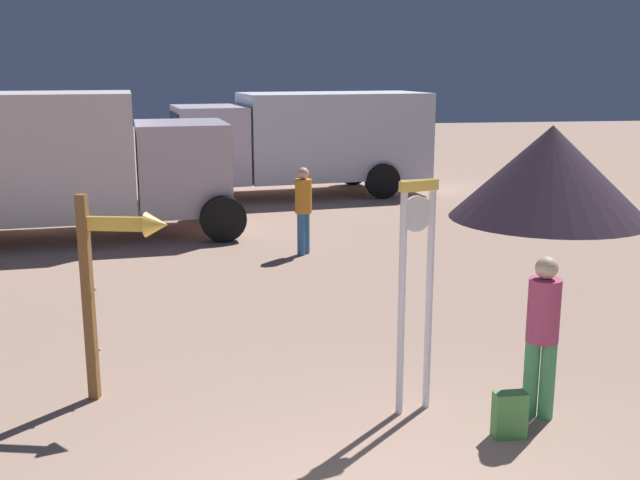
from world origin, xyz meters
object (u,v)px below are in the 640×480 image
standing_clock (416,277)px  box_truck_near (37,160)px  backpack (509,415)px  person_near_clock (543,329)px  dome_tent (550,172)px  arrow_sign (115,265)px  person_distant (303,206)px  box_truck_far (306,138)px

standing_clock → box_truck_near: size_ratio=0.31×
backpack → person_near_clock: bearing=38.9°
box_truck_near → dome_tent: bearing=1.8°
arrow_sign → person_distant: bearing=65.5°
person_distant → dome_tent: bearing=22.7°
box_truck_near → person_near_clock: bearing=-54.9°
box_truck_far → person_distant: bearing=-98.2°
arrow_sign → backpack: (3.61, -1.40, -1.22)m
backpack → box_truck_far: size_ratio=0.06×
standing_clock → person_near_clock: (1.17, -0.34, -0.47)m
backpack → dome_tent: (4.94, 9.74, 0.83)m
arrow_sign → dome_tent: arrow_sign is taller
box_truck_far → box_truck_near: bearing=-142.8°
backpack → box_truck_near: (-5.91, 9.40, 1.35)m
box_truck_far → person_near_clock: bearing=-88.2°
person_near_clock → box_truck_far: 13.56m
box_truck_near → arrow_sign: bearing=-74.0°
box_truck_far → dome_tent: 6.46m
dome_tent → person_near_clock: bearing=-115.6°
standing_clock → box_truck_near: box_truck_near is taller
standing_clock → person_distant: bearing=91.8°
standing_clock → box_truck_near: bearing=120.8°
standing_clock → arrow_sign: (-2.89, 0.70, 0.06)m
person_distant → dome_tent: size_ratio=0.36×
arrow_sign → dome_tent: size_ratio=0.48×
arrow_sign → dome_tent: bearing=44.3°
dome_tent → person_distant: bearing=-157.3°
arrow_sign → backpack: bearing=-21.1°
backpack → box_truck_far: (0.02, 13.90, 1.28)m
standing_clock → dome_tent: standing_clock is taller
standing_clock → backpack: 1.54m
backpack → dome_tent: bearing=63.1°
arrow_sign → dome_tent: (8.56, 8.34, -0.39)m
person_near_clock → box_truck_far: box_truck_far is taller
standing_clock → arrow_sign: size_ratio=1.08×
box_truck_far → dome_tent: bearing=-40.2°
person_near_clock → backpack: bearing=-141.1°
box_truck_near → dome_tent: box_truck_near is taller
dome_tent → backpack: bearing=-116.9°
backpack → box_truck_near: box_truck_near is taller
person_distant → box_truck_near: size_ratio=0.21×
person_distant → person_near_clock: bearing=-78.7°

